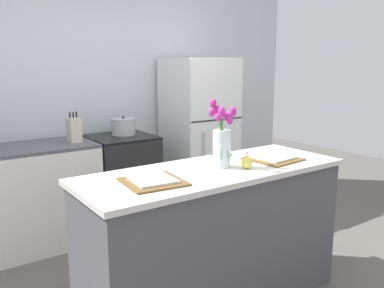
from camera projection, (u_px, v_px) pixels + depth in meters
The scene contains 10 objects.
back_wall at pixel (93, 90), 4.14m from camera, with size 5.20×0.08×2.70m.
kitchen_island at pixel (214, 237), 2.71m from camera, with size 1.80×0.66×0.95m.
stove_range at pixel (122, 181), 4.05m from camera, with size 0.60×0.61×0.92m.
refrigerator at pixel (199, 134), 4.52m from camera, with size 0.68×0.67×1.67m.
flower_vase at pixel (222, 141), 2.61m from camera, with size 0.16×0.17×0.45m.
pear_figurine at pixel (247, 162), 2.60m from camera, with size 0.07×0.07×0.11m.
plate_setting_left at pixel (153, 181), 2.30m from camera, with size 0.35×0.35×0.02m.
plate_setting_right at pixel (273, 158), 2.85m from camera, with size 0.35×0.35×0.02m.
cooking_pot at pixel (123, 126), 4.02m from camera, with size 0.24×0.24×0.19m.
knife_block at pixel (74, 130), 3.64m from camera, with size 0.10×0.14×0.27m.
Camera 1 is at (-1.58, -1.99, 1.62)m, focal length 38.00 mm.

